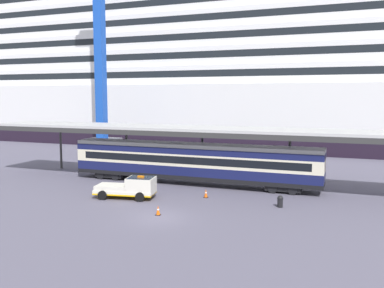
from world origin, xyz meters
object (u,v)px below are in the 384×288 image
cruise_ship (222,74)px  service_truck (131,187)px  dockside_crane (102,30)px  traffic_cone_mid (158,210)px  train_carriage (192,161)px  quay_bollard (280,201)px  traffic_cone_near (206,193)px

cruise_ship → service_truck: cruise_ship is taller
service_truck → dockside_crane: size_ratio=0.09×
cruise_ship → traffic_cone_mid: 53.59m
train_carriage → service_truck: size_ratio=4.63×
service_truck → dockside_crane: bearing=127.0°
service_truck → traffic_cone_mid: size_ratio=7.29×
cruise_ship → dockside_crane: 27.41m
cruise_ship → train_carriage: 42.23m
cruise_ship → traffic_cone_mid: bearing=-78.4°
service_truck → quay_bollard: (12.58, 1.62, -0.47)m
traffic_cone_near → service_truck: bearing=-157.0°
dockside_crane → quay_bollard: dockside_crane is taller
cruise_ship → train_carriage: bearing=-77.3°
traffic_cone_mid → dockside_crane: 38.64m
train_carriage → traffic_cone_near: size_ratio=33.02×
train_carriage → traffic_cone_mid: bearing=-82.4°
traffic_cone_mid → quay_bollard: size_ratio=0.78×
traffic_cone_near → dockside_crane: size_ratio=0.01×
service_truck → traffic_cone_near: 6.55m
quay_bollard → service_truck: bearing=-172.7°
service_truck → dockside_crane: (-17.11, 22.71, 17.40)m
traffic_cone_mid → cruise_ship: bearing=101.6°
traffic_cone_near → quay_bollard: quay_bollard is taller
traffic_cone_mid → dockside_crane: dockside_crane is taller
service_truck → traffic_cone_near: bearing=23.0°
train_carriage → traffic_cone_mid: train_carriage is taller
service_truck → traffic_cone_mid: (4.43, -3.83, -0.62)m
service_truck → cruise_ship: bearing=97.3°
traffic_cone_near → dockside_crane: bearing=138.9°
traffic_cone_mid → traffic_cone_near: bearing=76.2°
traffic_cone_mid → dockside_crane: (-21.54, 26.55, 18.02)m
traffic_cone_mid → quay_bollard: 9.80m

